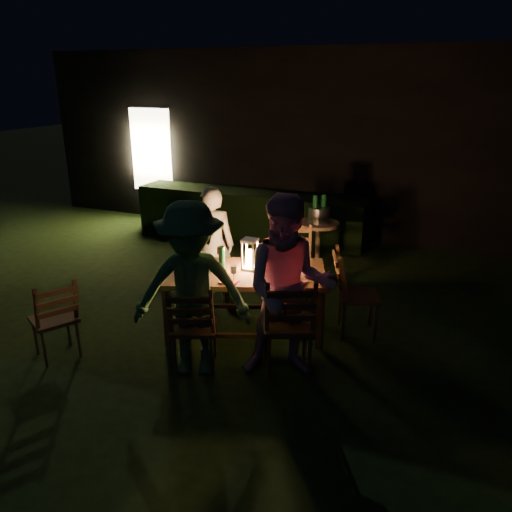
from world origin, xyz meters
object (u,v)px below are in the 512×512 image
at_px(chair_spare, 56,332).
at_px(side_table, 318,229).
at_px(bottle_table, 222,259).
at_px(chair_near_right, 288,340).
at_px(chair_end, 356,308).
at_px(chair_far_left, 213,280).
at_px(lantern, 250,256).
at_px(ice_bucket, 319,215).
at_px(person_opp_left, 192,291).
at_px(person_house_side, 212,245).
at_px(chair_near_left, 195,341).
at_px(person_opp_right, 289,289).
at_px(bottle_bucket_b, 323,211).
at_px(bottle_bucket_a, 315,212).
at_px(chair_far_right, 292,280).
at_px(dining_table, 245,277).

distance_m(chair_spare, side_table, 3.73).
relative_size(chair_spare, bottle_table, 3.27).
distance_m(chair_near_right, chair_end, 1.10).
xyz_separation_m(chair_far_left, chair_spare, (-0.85, -1.81, -0.02)).
xyz_separation_m(chair_near_right, chair_end, (0.45, 1.00, -0.02)).
relative_size(chair_spare, lantern, 2.62).
relative_size(chair_near_right, ice_bucket, 3.51).
bearing_deg(chair_end, person_opp_left, -62.40).
bearing_deg(bottle_table, person_house_side, 124.53).
relative_size(chair_end, ice_bucket, 3.34).
relative_size(person_house_side, side_table, 1.91).
relative_size(chair_near_right, chair_far_left, 1.09).
distance_m(chair_near_left, chair_near_right, 0.90).
xyz_separation_m(chair_near_right, chair_far_left, (-1.39, 1.12, -0.03)).
distance_m(chair_near_left, chair_far_left, 1.54).
xyz_separation_m(person_opp_right, bottle_bucket_b, (-0.41, 2.64, 0.05)).
height_order(bottle_table, bottle_bucket_a, bottle_bucket_a).
bearing_deg(chair_far_left, chair_near_right, 119.01).
bearing_deg(person_house_side, bottle_table, 103.71).
height_order(chair_near_right, person_opp_right, person_opp_right).
bearing_deg(bottle_table, side_table, 76.81).
distance_m(chair_end, lantern, 1.32).
height_order(chair_end, side_table, chair_end).
height_order(chair_near_left, person_opp_left, person_opp_left).
bearing_deg(chair_near_left, chair_near_right, -0.60).
bearing_deg(person_opp_left, person_house_side, 90.00).
relative_size(person_house_side, bottle_bucket_a, 4.65).
bearing_deg(chair_end, person_house_side, -114.45).
bearing_deg(chair_near_left, person_opp_right, -3.66).
bearing_deg(person_opp_right, bottle_bucket_b, 77.95).
bearing_deg(lantern, chair_far_right, 76.00).
relative_size(chair_end, bottle_bucket_a, 3.13).
distance_m(chair_near_right, person_house_side, 1.88).
relative_size(chair_far_right, lantern, 2.88).
relative_size(chair_near_left, bottle_table, 3.43).
bearing_deg(chair_spare, chair_far_right, -10.27).
distance_m(bottle_bucket_a, bottle_bucket_b, 0.13).
relative_size(dining_table, bottle_bucket_a, 6.07).
bearing_deg(person_opp_left, lantern, 60.11).
bearing_deg(chair_far_right, chair_near_left, 61.02).
distance_m(chair_near_right, chair_spare, 2.35).
bearing_deg(person_house_side, chair_far_right, 177.19).
bearing_deg(side_table, chair_end, -60.13).
bearing_deg(chair_near_right, chair_far_right, 81.95).
height_order(chair_spare, side_table, chair_spare).
distance_m(chair_far_left, bottle_table, 0.98).
bearing_deg(bottle_bucket_a, chair_far_right, -87.96).
height_order(person_opp_left, bottle_bucket_a, person_opp_left).
bearing_deg(chair_near_right, ice_bucket, 74.64).
bearing_deg(bottle_bucket_a, lantern, -95.31).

